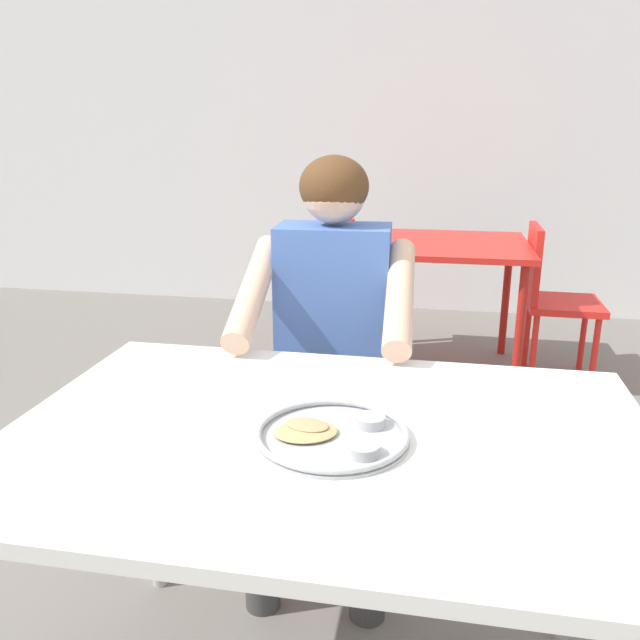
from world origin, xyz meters
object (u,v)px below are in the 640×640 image
(table_foreground, at_px, (328,462))
(chair_red_right, at_px, (550,292))
(diner_foreground, at_px, (329,329))
(chair_foreground, at_px, (338,381))
(table_background_red, at_px, (437,257))
(chair_red_left, at_px, (329,279))
(thali_tray, at_px, (333,434))

(table_foreground, height_order, chair_red_right, chair_red_right)
(diner_foreground, bearing_deg, chair_foreground, 91.87)
(table_foreground, relative_size, table_background_red, 1.35)
(chair_foreground, xyz_separation_m, chair_red_left, (-0.28, 1.46, 0.00))
(thali_tray, relative_size, diner_foreground, 0.24)
(table_background_red, relative_size, chair_red_left, 1.10)
(chair_foreground, relative_size, chair_red_left, 0.96)
(diner_foreground, relative_size, chair_red_right, 1.50)
(thali_tray, xyz_separation_m, chair_foreground, (-0.13, 0.90, -0.27))
(diner_foreground, xyz_separation_m, chair_red_right, (0.91, 1.66, -0.26))
(table_foreground, distance_m, chair_red_right, 2.46)
(table_foreground, distance_m, table_background_red, 2.31)
(chair_red_left, bearing_deg, table_background_red, -3.32)
(table_foreground, distance_m, diner_foreground, 0.67)
(diner_foreground, bearing_deg, chair_red_right, 61.39)
(chair_foreground, bearing_deg, chair_red_left, 100.95)
(chair_foreground, relative_size, table_background_red, 0.88)
(thali_tray, height_order, chair_red_left, chair_red_left)
(chair_red_left, bearing_deg, chair_red_right, -0.94)
(table_foreground, xyz_separation_m, diner_foreground, (-0.11, 0.66, 0.06))
(table_foreground, bearing_deg, chair_foreground, 97.68)
(table_foreground, bearing_deg, chair_red_left, 99.74)
(diner_foreground, xyz_separation_m, chair_red_left, (-0.29, 1.68, -0.25))
(chair_foreground, bearing_deg, chair_red_right, 57.73)
(table_background_red, bearing_deg, diner_foreground, -100.58)
(table_foreground, relative_size, chair_foreground, 1.54)
(thali_tray, relative_size, table_background_red, 0.31)
(table_background_red, distance_m, chair_red_left, 0.62)
(chair_red_left, bearing_deg, chair_foreground, -79.05)
(chair_foreground, bearing_deg, thali_tray, -81.69)
(table_foreground, bearing_deg, thali_tray, -65.90)
(thali_tray, bearing_deg, table_foreground, 114.10)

